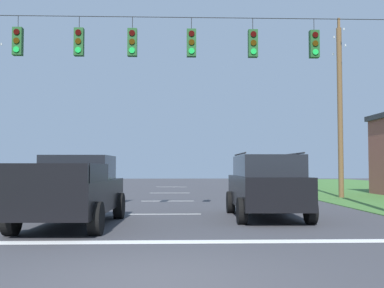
{
  "coord_description": "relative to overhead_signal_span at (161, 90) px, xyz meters",
  "views": [
    {
      "loc": [
        0.39,
        -6.82,
        1.61
      ],
      "look_at": [
        0.97,
        10.11,
        2.45
      ],
      "focal_mm": 43.78,
      "sensor_mm": 36.0,
      "label": 1
    }
  ],
  "objects": [
    {
      "name": "ground_plane",
      "position": [
        0.13,
        -9.06,
        -4.24
      ],
      "size": [
        120.0,
        120.0,
        0.0
      ],
      "primitive_type": "plane",
      "color": "#3D3D42"
    },
    {
      "name": "stop_bar_stripe",
      "position": [
        0.13,
        -5.7,
        -4.24
      ],
      "size": [
        13.81,
        0.45,
        0.01
      ],
      "primitive_type": "cube",
      "color": "white",
      "rests_on": "ground"
    },
    {
      "name": "lane_dash_0",
      "position": [
        0.13,
        0.3,
        -4.24
      ],
      "size": [
        2.5,
        0.15,
        0.01
      ],
      "primitive_type": "cube",
      "rotation": [
        0.0,
        0.0,
        1.57
      ],
      "color": "white",
      "rests_on": "ground"
    },
    {
      "name": "lane_dash_1",
      "position": [
        0.13,
        6.54,
        -4.24
      ],
      "size": [
        2.5,
        0.15,
        0.01
      ],
      "primitive_type": "cube",
      "rotation": [
        0.0,
        0.0,
        1.57
      ],
      "color": "white",
      "rests_on": "ground"
    },
    {
      "name": "lane_dash_2",
      "position": [
        0.13,
        13.54,
        -4.24
      ],
      "size": [
        2.5,
        0.15,
        0.01
      ],
      "primitive_type": "cube",
      "rotation": [
        0.0,
        0.0,
        1.57
      ],
      "color": "white",
      "rests_on": "ground"
    },
    {
      "name": "lane_dash_3",
      "position": [
        0.13,
        22.57,
        -4.24
      ],
      "size": [
        2.5,
        0.15,
        0.01
      ],
      "primitive_type": "cube",
      "rotation": [
        0.0,
        0.0,
        1.57
      ],
      "color": "white",
      "rests_on": "ground"
    },
    {
      "name": "overhead_signal_span",
      "position": [
        0.0,
        0.0,
        0.0
      ],
      "size": [
        16.5,
        0.31,
        7.27
      ],
      "color": "brown",
      "rests_on": "ground"
    },
    {
      "name": "pickup_truck",
      "position": [
        -2.31,
        -2.73,
        -3.27
      ],
      "size": [
        2.4,
        5.45,
        1.95
      ],
      "color": "black",
      "rests_on": "ground"
    },
    {
      "name": "suv_black",
      "position": [
        3.4,
        -1.06,
        -3.18
      ],
      "size": [
        2.28,
        4.84,
        2.05
      ],
      "color": "black",
      "rests_on": "ground"
    },
    {
      "name": "distant_car_crossing_white",
      "position": [
        6.89,
        17.92,
        -3.45
      ],
      "size": [
        2.25,
        4.41,
        1.52
      ],
      "color": "silver",
      "rests_on": "ground"
    },
    {
      "name": "utility_pole_mid_right",
      "position": [
        9.24,
        8.55,
        0.61
      ],
      "size": [
        0.27,
        1.95,
        9.61
      ],
      "color": "brown",
      "rests_on": "ground"
    }
  ]
}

